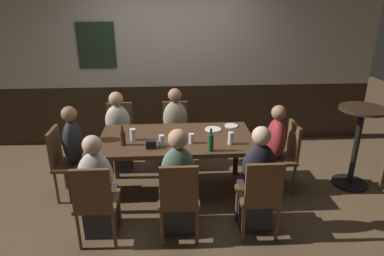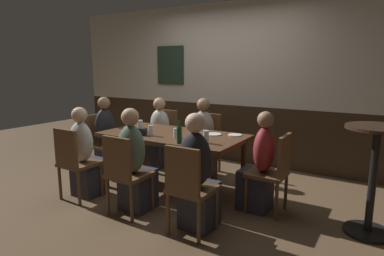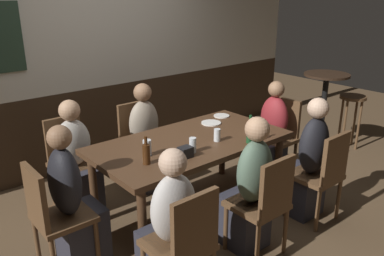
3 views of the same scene
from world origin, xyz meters
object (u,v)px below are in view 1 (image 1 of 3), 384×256
Objects in this scene: chair_right_near at (260,194)px; person_left_far at (119,137)px; person_mid_far at (176,135)px; person_head_west at (79,160)px; tumbler_water at (231,139)px; chair_mid_near at (179,197)px; plate_white_small at (231,126)px; condiment_caddy at (151,144)px; chair_head_east at (284,153)px; chair_head_west at (65,159)px; person_left_near at (99,193)px; chair_mid_far at (175,129)px; pint_glass_pale at (133,135)px; person_right_near at (256,186)px; person_head_east at (271,156)px; chair_left_far at (120,130)px; dining_table at (177,143)px; pint_glass_stout at (162,141)px; highball_clear at (192,139)px; plate_white_large at (213,129)px; chair_left_near at (95,200)px; beer_bottle_brown at (123,138)px; side_bar_table at (357,141)px; beer_bottle_green at (211,142)px; person_mid_near at (178,189)px.

person_left_far is (-1.60, 1.62, -0.03)m from chair_right_near.
person_head_west reaches higher than person_mid_far.
person_left_far is 7.78× the size of tumbler_water.
person_left_far reaches higher than chair_mid_near.
chair_mid_near is at bearing -120.25° from plate_white_small.
person_mid_far reaches higher than condiment_caddy.
chair_head_east is 2.65m from chair_head_west.
person_left_far is at bearing 134.58° from chair_right_near.
person_left_near is at bearing -118.71° from person_mid_far.
chair_mid_far reaches higher than pint_glass_pale.
person_head_east is (0.36, 0.73, -0.02)m from person_right_near.
person_right_near is 1.04× the size of person_left_near.
chair_left_far is 0.76× the size of person_head_west.
dining_table is 0.31m from pint_glass_stout.
chair_head_west is 2.08m from plate_white_small.
highball_clear is 0.57× the size of plate_white_large.
dining_table is 13.96× the size of pint_glass_stout.
chair_right_near is 0.78× the size of person_mid_far.
plate_white_large is (1.26, -0.50, 0.28)m from person_left_far.
person_head_east is (2.48, 0.00, -0.03)m from chair_head_west.
chair_left_near is 1.04m from chair_head_west.
highball_clear is 0.46m from condiment_caddy.
person_head_west is (-1.96, 0.73, -0.01)m from person_right_near.
chair_right_near reaches higher than condiment_caddy.
person_right_near is at bearing 11.47° from chair_mid_near.
person_right_near is at bearing -85.29° from plate_white_small.
pint_glass_pale is (-0.67, 0.13, 0.01)m from highball_clear.
beer_bottle_brown is (-1.92, -0.17, 0.33)m from chair_head_east.
side_bar_table is (2.85, 0.21, -0.21)m from beer_bottle_brown.
chair_mid_near is 1.00× the size of chair_right_near.
chair_left_far is at bearing 168.46° from person_mid_far.
beer_bottle_green reaches higher than pint_glass_pale.
highball_clear is 0.68m from pint_glass_pale.
person_mid_near is 2.38m from side_bar_table.
chair_left_far is at bearing 113.90° from condiment_caddy.
person_head_west is at bearing -116.45° from person_left_far.
side_bar_table reaches higher than plate_white_small.
person_head_west is (-1.16, -0.73, 0.01)m from person_mid_far.
person_head_west is at bearing 172.60° from highball_clear.
chair_left_near is at bearing -156.64° from beer_bottle_green.
person_mid_near is at bearing -90.00° from person_mid_far.
person_head_east is 2.09m from person_left_far.
person_mid_far is 8.23× the size of pint_glass_pale.
person_mid_near is at bearing -136.89° from beer_bottle_green.
person_left_near is 1.61m from plate_white_large.
person_mid_far is 4.85× the size of beer_bottle_brown.
person_right_near is 10.03× the size of highball_clear.
chair_mid_far is 1.00× the size of chair_mid_near.
side_bar_table is at bearing 2.06° from person_head_east.
person_right_near is at bearing -28.00° from pint_glass_pale.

